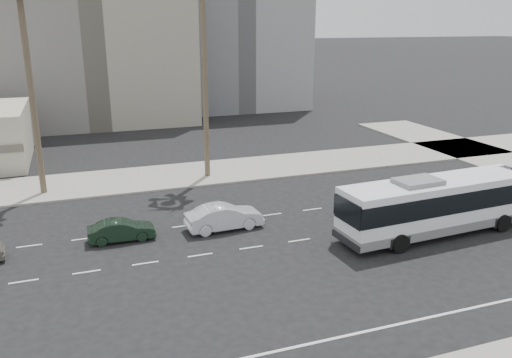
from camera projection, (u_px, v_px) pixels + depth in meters
name	position (u px, v px, depth m)	size (l,w,h in m)	color
ground	(344.00, 234.00, 31.42)	(700.00, 700.00, 0.00)	black
sidewalk_north	(258.00, 168.00, 45.36)	(120.00, 7.00, 0.15)	gray
midrise_beige_west	(91.00, 49.00, 65.47)	(24.00, 18.00, 18.00)	gray
midrise_gray_center	(226.00, 17.00, 77.02)	(20.00, 20.00, 26.00)	slate
city_bus	(437.00, 204.00, 30.94)	(12.88, 3.63, 3.66)	white
car_a	(224.00, 217.00, 31.96)	(4.79, 1.67, 1.58)	silver
car_b	(121.00, 230.00, 30.31)	(3.87, 1.35, 1.28)	black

